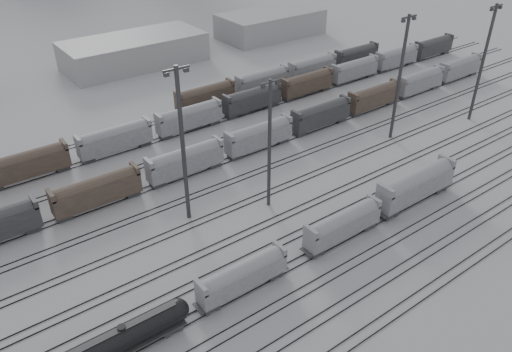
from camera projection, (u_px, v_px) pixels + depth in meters
ground at (342, 245)px, 76.42m from camera, size 900.00×900.00×0.00m
tracks at (272, 193)px, 88.34m from camera, size 220.00×71.50×0.16m
tank_car_b at (123, 338)px, 58.19m from camera, size 17.20×2.87×4.25m
hopper_car_a at (242, 275)px, 66.52m from camera, size 13.32×2.65×4.76m
hopper_car_b at (343, 224)px, 75.91m from camera, size 13.95×2.77×4.99m
hopper_car_c at (416, 184)px, 84.27m from camera, size 16.71×3.32×5.98m
light_mast_b at (183, 143)px, 75.26m from camera, size 4.16×0.67×26.02m
light_mast_c at (269, 143)px, 79.28m from camera, size 3.62×0.58×22.61m
light_mast_d at (400, 76)px, 99.79m from camera, size 4.14×0.66×25.89m
light_mast_e at (483, 61)px, 107.52m from camera, size 4.13×0.66×25.80m
bg_string_near at (259, 137)px, 100.87m from camera, size 151.00×3.00×5.60m
bg_string_mid at (252, 100)px, 116.86m from camera, size 151.00×3.00×5.60m
bg_string_far at (288, 75)px, 131.17m from camera, size 66.00×3.00×5.60m
warehouse_mid at (134, 51)px, 144.34m from camera, size 40.00×18.00×8.00m
warehouse_right at (271, 24)px, 169.59m from camera, size 35.00×18.00×8.00m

